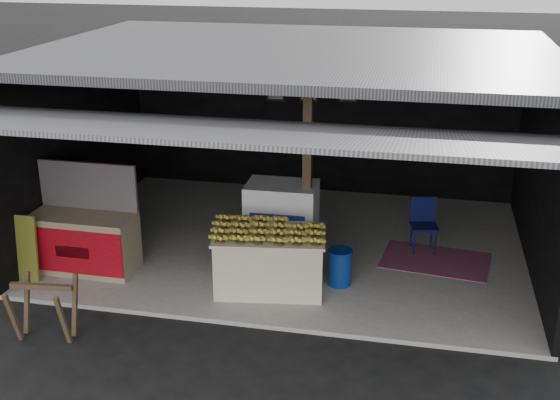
% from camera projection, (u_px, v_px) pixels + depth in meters
% --- Properties ---
extents(ground, '(80.00, 80.00, 0.00)m').
position_uv_depth(ground, '(254.00, 328.00, 8.53)').
color(ground, black).
rests_on(ground, ground).
extents(concrete_slab, '(7.00, 5.00, 0.06)m').
position_uv_depth(concrete_slab, '(294.00, 243.00, 10.81)').
color(concrete_slab, gray).
rests_on(concrete_slab, ground).
extents(shophouse, '(7.40, 7.29, 3.02)m').
position_uv_depth(shophouse, '(299.00, 107.00, 10.37)').
color(shophouse, black).
rests_on(shophouse, ground).
extents(banana_table, '(1.56, 1.09, 0.80)m').
position_uv_depth(banana_table, '(270.00, 261.00, 9.23)').
color(banana_table, white).
rests_on(banana_table, concrete_slab).
extents(banana_pile, '(1.43, 0.98, 0.16)m').
position_uv_depth(banana_pile, '(270.00, 228.00, 9.06)').
color(banana_pile, gold).
rests_on(banana_pile, banana_table).
extents(white_crate, '(1.02, 0.71, 1.12)m').
position_uv_depth(white_crate, '(282.00, 220.00, 10.14)').
color(white_crate, white).
rests_on(white_crate, concrete_slab).
extents(neighbor_stall, '(1.45, 0.67, 1.49)m').
position_uv_depth(neighbor_stall, '(84.00, 239.00, 9.77)').
color(neighbor_stall, '#998466').
rests_on(neighbor_stall, concrete_slab).
extents(green_signboard, '(0.62, 0.13, 0.93)m').
position_uv_depth(green_signboard, '(16.00, 247.00, 9.48)').
color(green_signboard, black).
rests_on(green_signboard, concrete_slab).
extents(sawhorse, '(0.75, 0.70, 0.72)m').
position_uv_depth(sawhorse, '(44.00, 305.00, 8.15)').
color(sawhorse, brown).
rests_on(sawhorse, ground).
extents(water_barrel, '(0.32, 0.32, 0.47)m').
position_uv_depth(water_barrel, '(340.00, 268.00, 9.41)').
color(water_barrel, navy).
rests_on(water_barrel, concrete_slab).
extents(plastic_chair, '(0.45, 0.45, 0.81)m').
position_uv_depth(plastic_chair, '(423.00, 220.00, 10.38)').
color(plastic_chair, '#0A103C').
rests_on(plastic_chair, concrete_slab).
extents(magenta_rug, '(1.61, 1.18, 0.01)m').
position_uv_depth(magenta_rug, '(435.00, 260.00, 10.17)').
color(magenta_rug, '#761A52').
rests_on(magenta_rug, concrete_slab).
extents(picture_frames, '(1.62, 0.04, 0.46)m').
position_uv_depth(picture_frames, '(311.00, 90.00, 12.36)').
color(picture_frames, black).
rests_on(picture_frames, shophouse).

